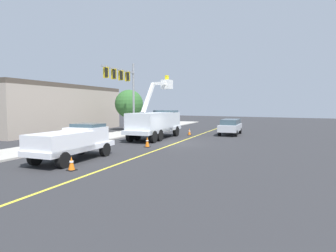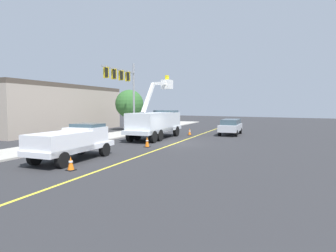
# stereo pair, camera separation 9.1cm
# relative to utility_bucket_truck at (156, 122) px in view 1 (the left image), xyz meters

# --- Properties ---
(ground) EXTENTS (120.00, 120.00, 0.00)m
(ground) POSITION_rel_utility_bucket_truck_xyz_m (-1.97, -3.35, -1.59)
(ground) COLOR #2D2D30
(sidewalk_far_side) EXTENTS (59.77, 13.46, 0.12)m
(sidewalk_far_side) POSITION_rel_utility_bucket_truck_xyz_m (-3.32, 4.69, -1.53)
(sidewalk_far_side) COLOR #B2ADA3
(sidewalk_far_side) RESTS_ON ground
(lane_centre_stripe) EXTENTS (49.34, 8.42, 0.01)m
(lane_centre_stripe) POSITION_rel_utility_bucket_truck_xyz_m (-1.97, -3.35, -1.59)
(lane_centre_stripe) COLOR yellow
(lane_centre_stripe) RESTS_ON ground
(utility_bucket_truck) EXTENTS (8.50, 3.82, 6.19)m
(utility_bucket_truck) POSITION_rel_utility_bucket_truck_xyz_m (0.00, 0.00, 0.00)
(utility_bucket_truck) COLOR silver
(utility_bucket_truck) RESTS_ON ground
(service_pickup_truck) EXTENTS (5.87, 3.00, 2.06)m
(service_pickup_truck) POSITION_rel_utility_bucket_truck_xyz_m (-11.58, -1.93, -0.47)
(service_pickup_truck) COLOR white
(service_pickup_truck) RESTS_ON ground
(passing_minivan) EXTENTS (5.05, 2.67, 1.69)m
(passing_minivan) POSITION_rel_utility_bucket_truck_xyz_m (7.18, -5.00, -0.62)
(passing_minivan) COLOR silver
(passing_minivan) RESTS_ON ground
(traffic_cone_leading) EXTENTS (0.40, 0.40, 0.70)m
(traffic_cone_leading) POSITION_rel_utility_bucket_truck_xyz_m (-13.33, -3.92, -1.25)
(traffic_cone_leading) COLOR black
(traffic_cone_leading) RESTS_ON ground
(traffic_cone_mid_front) EXTENTS (0.40, 0.40, 0.81)m
(traffic_cone_mid_front) POSITION_rel_utility_bucket_truck_xyz_m (-5.04, -2.58, -1.19)
(traffic_cone_mid_front) COLOR black
(traffic_cone_mid_front) RESTS_ON ground
(traffic_cone_mid_rear) EXTENTS (0.40, 0.40, 0.71)m
(traffic_cone_mid_rear) POSITION_rel_utility_bucket_truck_xyz_m (4.55, -1.33, -1.25)
(traffic_cone_mid_rear) COLOR black
(traffic_cone_mid_rear) RESTS_ON ground
(traffic_signal_mast) EXTENTS (6.03, 1.28, 7.83)m
(traffic_signal_mast) POSITION_rel_utility_bucket_truck_xyz_m (0.51, 4.29, 3.89)
(traffic_signal_mast) COLOR gray
(traffic_signal_mast) RESTS_ON ground
(commercial_building_backdrop) EXTENTS (20.13, 12.72, 5.69)m
(commercial_building_backdrop) POSITION_rel_utility_bucket_truck_xyz_m (-0.15, 16.49, 1.25)
(commercial_building_backdrop) COLOR #A89989
(commercial_building_backdrop) RESTS_ON ground
(street_tree_right) EXTENTS (3.58, 3.58, 5.20)m
(street_tree_right) POSITION_rel_utility_bucket_truck_xyz_m (5.64, 7.85, 1.80)
(street_tree_right) COLOR brown
(street_tree_right) RESTS_ON ground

